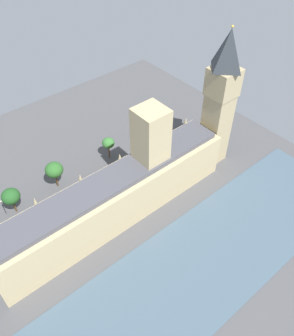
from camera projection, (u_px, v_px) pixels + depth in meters
The scene contains 17 objects.
ground_plane at pixel (113, 211), 113.14m from camera, with size 148.55×148.55×0.00m, color #4C4C4F.
river_thames at pixel (180, 280), 95.72m from camera, with size 31.25×133.70×0.25m, color #475B6B.
parliament_building at pixel (119, 192), 106.38m from camera, with size 13.49×78.55×33.97m.
clock_tower at pixel (220, 99), 114.25m from camera, with size 8.77×8.77×49.53m.
car_yellow_cab_trailing at pixel (144, 157), 130.68m from camera, with size 1.92×4.59×1.74m.
car_white_leading at pixel (124, 164), 127.74m from camera, with size 2.02×4.61×1.74m.
double_decker_bus_kerbside at pixel (94, 182), 118.79m from camera, with size 2.99×10.59×4.75m.
car_blue_opposite_hall at pixel (50, 205), 113.87m from camera, with size 1.89×4.75×1.74m.
car_dark_green_near_tower at pixel (10, 227), 107.42m from camera, with size 1.96×4.25×1.74m.
pedestrian_corner at pixel (127, 182), 121.65m from camera, with size 0.56×0.63×1.52m.
pedestrian_under_trees at pixel (67, 217), 110.42m from camera, with size 0.60×0.64×1.52m.
pedestrian_by_river_gate at pixel (173, 156), 131.49m from camera, with size 0.63×0.54×1.59m.
plane_tree_far_end at pixel (108, 143), 127.31m from camera, with size 4.53×4.53×8.76m.
plane_tree_midblock at pixel (54, 170), 116.08m from camera, with size 6.01×6.01×10.15m.
plane_tree_slot_10 at pixel (152, 124), 137.04m from camera, with size 5.61×5.61×8.29m.
plane_tree_slot_11 at pixel (11, 196), 108.25m from camera, with size 5.76×5.76×9.60m.
street_lamp_slot_12 at pixel (2, 205), 109.53m from camera, with size 0.56×0.56×6.12m.
Camera 1 is at (-62.19, 37.82, 88.42)m, focal length 37.55 mm.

